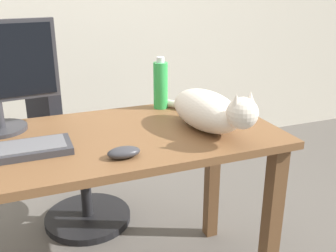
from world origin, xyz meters
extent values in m
cube|color=brown|center=(0.00, 0.00, 0.74)|extent=(1.45, 0.63, 0.03)
cube|color=brown|center=(0.66, -0.25, 0.36)|extent=(0.06, 0.06, 0.73)
cube|color=brown|center=(0.66, 0.25, 0.36)|extent=(0.06, 0.06, 0.73)
cylinder|color=black|center=(0.07, 0.62, 0.02)|extent=(0.48, 0.48, 0.04)
cylinder|color=black|center=(0.07, 0.62, 0.22)|extent=(0.06, 0.06, 0.44)
cylinder|color=black|center=(0.07, 0.62, 0.47)|extent=(0.44, 0.44, 0.06)
cube|color=black|center=(-0.11, 0.57, 0.70)|extent=(0.15, 0.36, 0.40)
cylinder|color=#333338|center=(-0.30, 0.20, 0.76)|extent=(0.20, 0.20, 0.01)
cube|color=#333338|center=(-0.29, -0.05, 0.77)|extent=(0.44, 0.15, 0.02)
cube|color=slate|center=(-0.29, -0.05, 0.78)|extent=(0.40, 0.12, 0.00)
ellipsoid|color=silver|center=(0.45, -0.06, 0.83)|extent=(0.23, 0.38, 0.15)
sphere|color=silver|center=(0.48, -0.27, 0.88)|extent=(0.11, 0.11, 0.11)
cone|color=silver|center=(0.51, -0.27, 0.93)|extent=(0.04, 0.04, 0.04)
cone|color=silver|center=(0.45, -0.28, 0.93)|extent=(0.04, 0.04, 0.04)
cylinder|color=silver|center=(0.45, 0.20, 0.78)|extent=(0.13, 0.16, 0.03)
ellipsoid|color=#333338|center=(0.08, -0.21, 0.78)|extent=(0.11, 0.06, 0.04)
cylinder|color=green|center=(0.38, 0.25, 0.86)|extent=(0.06, 0.06, 0.21)
cylinder|color=silver|center=(0.38, 0.25, 0.98)|extent=(0.04, 0.04, 0.02)
camera|label=1|loc=(-0.21, -1.35, 1.30)|focal=42.09mm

